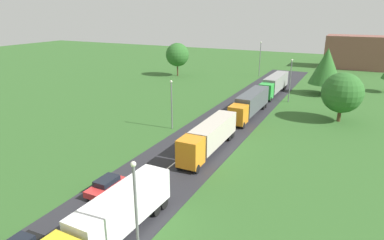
% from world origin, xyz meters
% --- Properties ---
extents(road, '(10.00, 140.00, 0.06)m').
position_xyz_m(road, '(0.00, 24.50, 0.03)').
color(road, '#2B2B30').
rests_on(road, ground).
extents(lane_marking_centre, '(0.16, 124.29, 0.01)m').
position_xyz_m(lane_marking_centre, '(0.00, 22.12, 0.07)').
color(lane_marking_centre, white).
rests_on(lane_marking_centre, road).
extents(truck_lead, '(2.78, 12.96, 3.52)m').
position_xyz_m(truck_lead, '(2.50, 11.83, 2.08)').
color(truck_lead, yellow).
rests_on(truck_lead, road).
extents(truck_second, '(2.67, 13.23, 3.58)m').
position_xyz_m(truck_second, '(2.25, 30.65, 2.13)').
color(truck_second, orange).
rests_on(truck_second, road).
extents(truck_third, '(2.58, 14.21, 3.79)m').
position_xyz_m(truck_third, '(2.35, 47.35, 2.21)').
color(truck_third, orange).
rests_on(truck_third, road).
extents(truck_fourth, '(2.74, 14.79, 3.74)m').
position_xyz_m(truck_fourth, '(2.34, 64.51, 2.21)').
color(truck_fourth, green).
rests_on(truck_fourth, road).
extents(car_second, '(1.83, 4.18, 1.45)m').
position_xyz_m(car_second, '(-2.70, 17.16, 0.82)').
color(car_second, red).
rests_on(car_second, road).
extents(lamppost_lead, '(0.36, 0.36, 8.31)m').
position_xyz_m(lamppost_lead, '(6.23, 9.93, 4.63)').
color(lamppost_lead, slate).
rests_on(lamppost_lead, ground).
extents(lamppost_second, '(0.36, 0.36, 7.32)m').
position_xyz_m(lamppost_second, '(-6.19, 36.16, 4.13)').
color(lamppost_second, slate).
rests_on(lamppost_second, ground).
extents(lamppost_third, '(0.36, 0.36, 8.20)m').
position_xyz_m(lamppost_third, '(6.33, 59.50, 4.58)').
color(lamppost_third, slate).
rests_on(lamppost_third, ground).
extents(lamppost_fourth, '(0.36, 0.36, 9.05)m').
position_xyz_m(lamppost_fourth, '(-5.96, 82.76, 5.01)').
color(lamppost_fourth, slate).
rests_on(lamppost_fourth, ground).
extents(tree_oak, '(6.65, 6.65, 9.62)m').
position_xyz_m(tree_oak, '(11.70, 68.74, 5.95)').
color(tree_oak, '#513823').
rests_on(tree_oak, ground).
extents(tree_pine, '(6.11, 6.11, 8.70)m').
position_xyz_m(tree_pine, '(-25.65, 73.41, 5.64)').
color(tree_pine, '#513823').
rests_on(tree_pine, ground).
extents(tree_ash, '(6.31, 6.31, 7.82)m').
position_xyz_m(tree_ash, '(15.87, 50.98, 4.66)').
color(tree_ash, '#513823').
rests_on(tree_ash, ground).
extents(distant_building, '(17.26, 9.44, 9.63)m').
position_xyz_m(distant_building, '(16.46, 108.34, 4.82)').
color(distant_building, brown).
rests_on(distant_building, ground).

